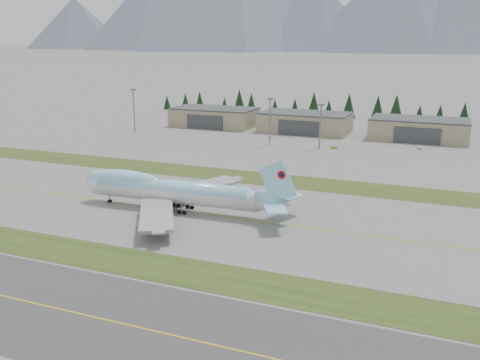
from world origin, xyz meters
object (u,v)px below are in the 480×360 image
at_px(hangar_right, 419,129).
at_px(service_vehicle_c, 419,149).
at_px(hangar_left, 214,117).
at_px(boeing_747_freighter, 173,191).
at_px(hangar_center, 305,122).
at_px(service_vehicle_b, 334,149).
at_px(service_vehicle_a, 271,137).

xyz_separation_m(hangar_right, service_vehicle_c, (2.26, -25.85, -5.39)).
bearing_deg(hangar_left, boeing_747_freighter, -69.42).
height_order(boeing_747_freighter, hangar_center, boeing_747_freighter).
distance_m(hangar_left, service_vehicle_b, 89.80).
xyz_separation_m(boeing_747_freighter, service_vehicle_c, (60.91, 124.20, -5.96)).
xyz_separation_m(service_vehicle_b, service_vehicle_c, (36.90, 13.85, 0.00)).
xyz_separation_m(boeing_747_freighter, hangar_right, (58.65, 150.05, -0.57)).
xyz_separation_m(hangar_left, service_vehicle_b, (80.37, -39.70, -5.39)).
height_order(hangar_right, service_vehicle_a, hangar_right).
bearing_deg(service_vehicle_b, service_vehicle_a, 69.80).
distance_m(boeing_747_freighter, hangar_left, 160.28).
xyz_separation_m(hangar_right, service_vehicle_b, (-34.63, -39.70, -5.39)).
height_order(hangar_left, hangar_right, same).
bearing_deg(hangar_center, boeing_747_freighter, -89.48).
bearing_deg(hangar_right, hangar_center, 180.00).
relative_size(boeing_747_freighter, service_vehicle_a, 21.79).
bearing_deg(boeing_747_freighter, service_vehicle_a, 93.46).
xyz_separation_m(service_vehicle_a, service_vehicle_b, (37.02, -16.33, 0.00)).
bearing_deg(service_vehicle_b, hangar_center, 36.18).
bearing_deg(service_vehicle_c, hangar_left, 157.91).
distance_m(hangar_left, hangar_center, 55.00).
bearing_deg(service_vehicle_b, service_vehicle_c, -65.83).
bearing_deg(hangar_left, hangar_right, 0.00).
distance_m(hangar_left, service_vehicle_a, 49.54).
height_order(hangar_left, service_vehicle_c, hangar_left).
relative_size(boeing_747_freighter, hangar_left, 1.42).
height_order(hangar_left, hangar_center, same).
bearing_deg(service_vehicle_c, service_vehicle_b, -169.09).
distance_m(hangar_right, service_vehicle_b, 52.96).
xyz_separation_m(hangar_center, service_vehicle_a, (-11.65, -23.37, -5.39)).
relative_size(hangar_center, service_vehicle_c, 12.33).
relative_size(hangar_left, service_vehicle_a, 15.32).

